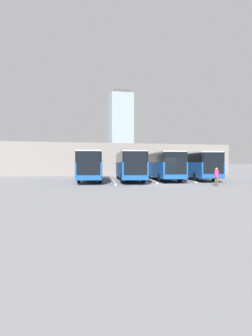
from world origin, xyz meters
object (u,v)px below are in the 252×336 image
bus_2 (129,165)px  bus_0 (194,165)px  bus_3 (91,165)px  pedestrian (217,176)px  bus_1 (162,165)px

bus_2 → bus_0: bearing=-166.8°
bus_3 → pedestrian: bearing=145.3°
bus_2 → bus_3: same height
bus_2 → bus_3: size_ratio=1.00×
bus_1 → pedestrian: (-1.57, 8.93, -0.93)m
bus_3 → bus_2: bearing=176.9°
bus_0 → bus_3: size_ratio=1.00×
bus_1 → pedestrian: size_ratio=7.38×
bus_3 → pedestrian: bus_3 is taller
bus_0 → bus_1: (4.18, 0.18, 0.00)m
bus_0 → bus_2: bearing=13.2°
bus_0 → bus_1: bearing=10.7°
bus_0 → pedestrian: size_ratio=7.38×
bus_0 → bus_1: size_ratio=1.00×
bus_1 → bus_2: bearing=15.6°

